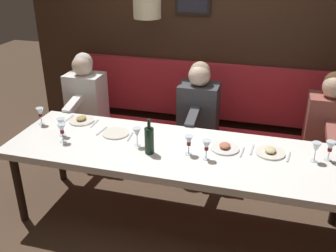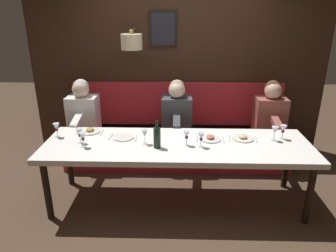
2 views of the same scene
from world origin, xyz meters
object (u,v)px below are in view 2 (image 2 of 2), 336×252
wine_glass_6 (80,133)px  dining_table (177,148)px  wine_glass_3 (201,137)px  wine_glass_4 (56,127)px  diner_near (177,111)px  wine_glass_2 (187,135)px  wine_bottle (157,137)px  diner_nearest (270,112)px  wine_glass_1 (283,129)px  wine_glass_7 (275,131)px  wine_glass_5 (83,137)px  diner_middle (83,110)px  wine_glass_0 (145,134)px

wine_glass_6 → dining_table: bearing=-88.7°
wine_glass_3 → wine_glass_4: same height
diner_near → wine_glass_2: 0.94m
wine_bottle → diner_nearest: bearing=-55.5°
diner_nearest → wine_glass_1: (-0.73, 0.07, 0.04)m
wine_glass_7 → wine_bottle: bearing=99.7°
wine_glass_2 → wine_glass_6: (0.03, 1.15, 0.00)m
diner_near → wine_glass_5: bearing=135.8°
diner_near → diner_middle: 1.27m
diner_near → wine_glass_5: size_ratio=4.82×
wine_glass_0 → diner_near: bearing=-20.6°
diner_near → wine_glass_7: 1.33m
wine_glass_1 → wine_glass_5: same height
wine_glass_0 → wine_glass_1: bearing=-83.4°
wine_glass_0 → wine_glass_2: same height
diner_middle → diner_near: bearing=-90.0°
wine_glass_4 → diner_nearest: bearing=-74.1°
wine_glass_0 → wine_glass_3: 0.60m
wine_glass_4 → wine_bottle: wine_bottle is taller
wine_glass_3 → wine_glass_5: 1.24m
wine_bottle → wine_glass_4: bearing=77.6°
wine_glass_1 → wine_glass_3: same height
wine_glass_2 → wine_glass_3: same height
wine_glass_4 → wine_glass_7: (-0.03, -2.43, 0.00)m
wine_glass_1 → wine_glass_5: size_ratio=1.00×
diner_near → wine_glass_5: diner_near is taller
dining_table → wine_glass_1: 1.20m
diner_middle → wine_bottle: (-1.00, -1.07, 0.04)m
diner_near → wine_glass_6: bearing=130.9°
wine_glass_5 → wine_glass_6: 0.12m
wine_glass_4 → wine_glass_5: same height
wine_glass_3 → wine_glass_5: bearing=91.8°
dining_table → diner_near: 0.89m
wine_glass_3 → wine_glass_1: bearing=-75.5°
wine_glass_0 → wine_glass_2: bearing=-93.1°
wine_glass_4 → wine_glass_6: 0.35m
wine_glass_0 → wine_glass_3: (-0.06, -0.60, -0.00)m
diner_near → wine_bottle: 1.02m
wine_glass_2 → wine_glass_3: bearing=-104.5°
diner_nearest → wine_glass_1: bearing=174.9°
wine_glass_2 → wine_glass_5: size_ratio=1.00×
wine_glass_5 → wine_glass_2: bearing=-85.9°
diner_middle → wine_glass_1: bearing=-106.6°
wine_glass_2 → wine_glass_3: size_ratio=1.00×
diner_nearest → wine_glass_1: 0.73m
wine_glass_0 → wine_glass_3: same height
wine_glass_1 → wine_glass_3: size_ratio=1.00×
wine_glass_7 → wine_bottle: wine_bottle is taller
wine_glass_6 → wine_bottle: wine_bottle is taller
dining_table → diner_nearest: size_ratio=3.67×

